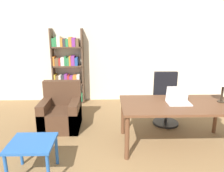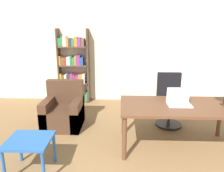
# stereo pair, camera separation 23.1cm
# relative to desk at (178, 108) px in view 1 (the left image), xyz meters

# --- Properties ---
(wall_back) EXTENTS (8.00, 0.06, 2.70)m
(wall_back) POSITION_rel_desk_xyz_m (-0.59, 2.43, 0.69)
(wall_back) COLOR beige
(wall_back) RESTS_ON ground_plane
(desk) EXTENTS (1.86, 0.94, 0.74)m
(desk) POSITION_rel_desk_xyz_m (0.00, 0.00, 0.00)
(desk) COLOR brown
(desk) RESTS_ON ground_plane
(laptop) EXTENTS (0.37, 0.26, 0.27)m
(laptop) POSITION_rel_desk_xyz_m (0.00, 0.03, 0.14)
(laptop) COLOR silver
(laptop) RESTS_ON desk
(table_lamp) EXTENTS (0.31, 0.31, 0.47)m
(table_lamp) POSITION_rel_desk_xyz_m (0.74, 0.06, 0.45)
(table_lamp) COLOR #2D2319
(table_lamp) RESTS_ON desk
(office_chair) EXTENTS (0.52, 0.52, 1.05)m
(office_chair) POSITION_rel_desk_xyz_m (0.05, 0.90, -0.19)
(office_chair) COLOR black
(office_chair) RESTS_ON ground_plane
(side_table_blue) EXTENTS (0.58, 0.54, 0.49)m
(side_table_blue) POSITION_rel_desk_xyz_m (-2.15, -0.74, -0.24)
(side_table_blue) COLOR #2356A3
(side_table_blue) RESTS_ON ground_plane
(armchair) EXTENTS (0.74, 0.73, 0.90)m
(armchair) POSITION_rel_desk_xyz_m (-2.07, 0.72, -0.36)
(armchair) COLOR #472D1E
(armchair) RESTS_ON ground_plane
(bookshelf) EXTENTS (0.79, 0.28, 1.91)m
(bookshelf) POSITION_rel_desk_xyz_m (-2.18, 2.24, 0.20)
(bookshelf) COLOR #4C3828
(bookshelf) RESTS_ON ground_plane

